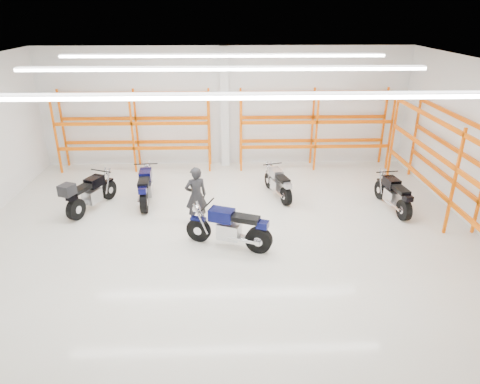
{
  "coord_description": "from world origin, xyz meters",
  "views": [
    {
      "loc": [
        0.08,
        -10.29,
        5.8
      ],
      "look_at": [
        0.42,
        0.5,
        1.1
      ],
      "focal_mm": 32.0,
      "sensor_mm": 36.0,
      "label": 1
    }
  ],
  "objects_px": {
    "motorcycle_back_a": "(88,194)",
    "motorcycle_back_c": "(278,184)",
    "motorcycle_back_b": "(145,188)",
    "motorcycle_back_d": "(394,195)",
    "motorcycle_main": "(232,229)",
    "structural_column": "(225,108)",
    "standing_man": "(196,196)"
  },
  "relations": [
    {
      "from": "motorcycle_back_a",
      "to": "motorcycle_back_c",
      "type": "relative_size",
      "value": 1.13
    },
    {
      "from": "motorcycle_back_b",
      "to": "motorcycle_back_d",
      "type": "bearing_deg",
      "value": -5.73
    },
    {
      "from": "motorcycle_main",
      "to": "motorcycle_back_c",
      "type": "bearing_deg",
      "value": 63.67
    },
    {
      "from": "motorcycle_back_b",
      "to": "structural_column",
      "type": "distance_m",
      "value": 4.7
    },
    {
      "from": "motorcycle_main",
      "to": "motorcycle_back_d",
      "type": "xyz_separation_m",
      "value": [
        4.98,
        2.07,
        -0.05
      ]
    },
    {
      "from": "motorcycle_back_d",
      "to": "standing_man",
      "type": "relative_size",
      "value": 1.24
    },
    {
      "from": "motorcycle_back_a",
      "to": "motorcycle_back_c",
      "type": "distance_m",
      "value": 5.97
    },
    {
      "from": "motorcycle_back_b",
      "to": "standing_man",
      "type": "bearing_deg",
      "value": -40.54
    },
    {
      "from": "motorcycle_main",
      "to": "motorcycle_back_b",
      "type": "bearing_deg",
      "value": 133.55
    },
    {
      "from": "motorcycle_back_a",
      "to": "motorcycle_main",
      "type": "bearing_deg",
      "value": -27.69
    },
    {
      "from": "motorcycle_back_b",
      "to": "motorcycle_back_d",
      "type": "relative_size",
      "value": 1.05
    },
    {
      "from": "standing_man",
      "to": "structural_column",
      "type": "height_order",
      "value": "structural_column"
    },
    {
      "from": "structural_column",
      "to": "motorcycle_main",
      "type": "bearing_deg",
      "value": -88.43
    },
    {
      "from": "motorcycle_main",
      "to": "structural_column",
      "type": "distance_m",
      "value": 6.63
    },
    {
      "from": "motorcycle_back_c",
      "to": "standing_man",
      "type": "relative_size",
      "value": 1.13
    },
    {
      "from": "motorcycle_main",
      "to": "motorcycle_back_c",
      "type": "distance_m",
      "value": 3.53
    },
    {
      "from": "motorcycle_main",
      "to": "motorcycle_back_b",
      "type": "xyz_separation_m",
      "value": [
        -2.7,
        2.84,
        -0.02
      ]
    },
    {
      "from": "motorcycle_back_a",
      "to": "motorcycle_back_b",
      "type": "height_order",
      "value": "motorcycle_back_a"
    },
    {
      "from": "motorcycle_main",
      "to": "standing_man",
      "type": "distance_m",
      "value": 1.74
    },
    {
      "from": "standing_man",
      "to": "motorcycle_back_d",
      "type": "bearing_deg",
      "value": 169.6
    },
    {
      "from": "motorcycle_main",
      "to": "motorcycle_back_b",
      "type": "height_order",
      "value": "motorcycle_main"
    },
    {
      "from": "motorcycle_back_a",
      "to": "motorcycle_back_d",
      "type": "height_order",
      "value": "motorcycle_back_a"
    },
    {
      "from": "motorcycle_back_c",
      "to": "motorcycle_back_d",
      "type": "relative_size",
      "value": 0.91
    },
    {
      "from": "motorcycle_main",
      "to": "standing_man",
      "type": "height_order",
      "value": "standing_man"
    },
    {
      "from": "motorcycle_back_a",
      "to": "motorcycle_back_d",
      "type": "bearing_deg",
      "value": -1.27
    },
    {
      "from": "motorcycle_back_a",
      "to": "standing_man",
      "type": "relative_size",
      "value": 1.28
    },
    {
      "from": "motorcycle_back_d",
      "to": "structural_column",
      "type": "relative_size",
      "value": 0.48
    },
    {
      "from": "motorcycle_main",
      "to": "motorcycle_back_d",
      "type": "height_order",
      "value": "motorcycle_main"
    },
    {
      "from": "motorcycle_back_a",
      "to": "standing_man",
      "type": "height_order",
      "value": "standing_man"
    },
    {
      "from": "motorcycle_back_c",
      "to": "structural_column",
      "type": "height_order",
      "value": "structural_column"
    },
    {
      "from": "motorcycle_back_c",
      "to": "motorcycle_main",
      "type": "bearing_deg",
      "value": -116.33
    },
    {
      "from": "motorcycle_back_d",
      "to": "standing_man",
      "type": "distance_m",
      "value": 6.03
    }
  ]
}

